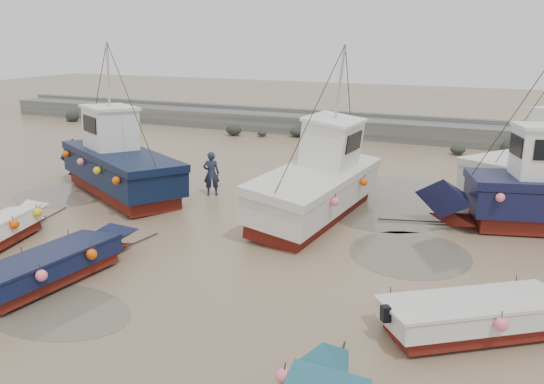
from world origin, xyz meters
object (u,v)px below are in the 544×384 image
at_px(dinghy_1, 58,260).
at_px(cabin_boat_0, 114,162).
at_px(cabin_boat_1, 320,180).
at_px(person, 212,195).
at_px(dinghy_3, 492,311).

relative_size(dinghy_1, cabin_boat_0, 0.66).
distance_m(cabin_boat_1, person, 5.12).
xyz_separation_m(cabin_boat_0, person, (4.06, 1.18, -1.33)).
bearing_deg(dinghy_1, person, 98.36).
xyz_separation_m(dinghy_1, cabin_boat_1, (4.99, 8.08, 0.80)).
distance_m(dinghy_1, cabin_boat_1, 9.53).
relative_size(dinghy_1, cabin_boat_1, 0.62).
height_order(dinghy_3, cabin_boat_1, cabin_boat_1).
distance_m(cabin_boat_0, person, 4.43).
bearing_deg(dinghy_3, cabin_boat_1, -169.93).
relative_size(dinghy_1, person, 3.39).
height_order(cabin_boat_1, person, cabin_boat_1).
xyz_separation_m(dinghy_1, person, (0.07, 8.62, -0.54)).
bearing_deg(dinghy_1, dinghy_3, 17.12).
relative_size(dinghy_3, cabin_boat_1, 0.58).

